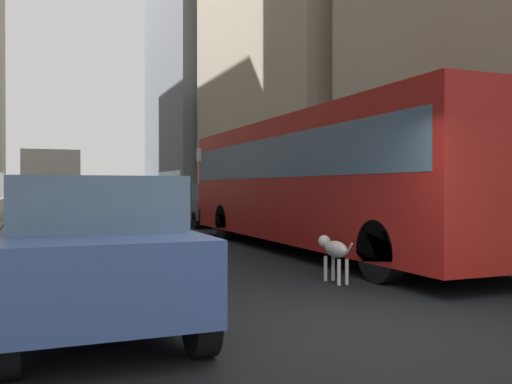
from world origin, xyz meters
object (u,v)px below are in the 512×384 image
Objects in this scene: car_black_suv at (142,202)px; car_white_van at (127,214)px; car_grey_wagon at (205,204)px; box_truck at (49,184)px; car_blue_hatchback at (92,250)px; dalmatian_dog at (334,250)px; car_red_coupe at (93,195)px; transit_bus at (319,176)px; pedestrian_with_handbag at (354,203)px; car_silver_sedan at (109,197)px.

car_black_suv is 0.95× the size of car_white_van.
box_truck reaches higher than car_grey_wagon.
car_blue_hatchback reaches higher than dalmatian_dog.
car_grey_wagon is at bearing -86.82° from car_red_coupe.
car_red_coupe and car_white_van have the same top height.
box_truck reaches higher than car_black_suv.
transit_bus is 4.29m from pedestrian_with_handbag.
pedestrian_with_handbag reaches higher than car_black_suv.
dalmatian_dog is (-1.78, -3.81, -1.26)m from transit_bus.
transit_bus is 38.23m from car_red_coupe.
car_black_suv is 0.86× the size of car_red_coupe.
pedestrian_with_handbag is at bearing 1.92° from car_white_van.
transit_bus is at bearing -90.00° from car_grey_wagon.
car_grey_wagon is at bearing -84.66° from car_silver_sedan.
car_red_coupe is at bearing 90.00° from car_black_suv.
car_grey_wagon is (5.60, 14.52, 0.00)m from car_blue_hatchback.
transit_bus is 2.80× the size of car_white_van.
car_black_suv is 4.06× the size of dalmatian_dog.
car_white_van is at bearing -178.08° from pedestrian_with_handbag.
box_truck reaches higher than car_white_van.
car_white_van is at bearing -101.98° from car_black_suv.
transit_bus reaches higher than car_white_van.
car_red_coupe is 2.68× the size of pedestrian_with_handbag.
car_blue_hatchback is 0.99× the size of car_white_van.
car_black_suv reaches higher than dalmatian_dog.
dalmatian_dog is (3.82, -19.86, -1.15)m from box_truck.
car_black_suv is 0.92× the size of car_grey_wagon.
transit_bus is at bearing -83.56° from car_black_suv.
dalmatian_dog is 8.34m from pedestrian_with_handbag.
car_red_coupe is at bearing 79.76° from box_truck.
transit_bus is 9.42m from car_grey_wagon.
pedestrian_with_handbag is (4.66, 6.90, 0.50)m from dalmatian_dog.
car_silver_sedan is 4.90× the size of dalmatian_dog.
pedestrian_with_handbag reaches higher than dalmatian_dog.
dalmatian_dog is at bearing 19.24° from car_blue_hatchback.
car_blue_hatchback and car_black_suv have the same top height.
car_blue_hatchback is 1.04× the size of car_black_suv.
car_grey_wagon is at bearing 68.90° from car_blue_hatchback.
transit_bus reaches higher than car_grey_wagon.
car_white_van is 7.65m from car_grey_wagon.
dalmatian_dog is at bearing -97.70° from car_grey_wagon.
car_black_suv is 17.98m from dalmatian_dog.
car_black_suv is at bearing 78.30° from car_blue_hatchback.
car_red_coupe is at bearing 86.11° from car_white_van.
car_red_coupe is 42.00m from dalmatian_dog.
box_truck is 15.50m from pedestrian_with_handbag.
car_white_van is at bearing -121.54° from car_grey_wagon.
car_blue_hatchback is at bearing -111.10° from car_grey_wagon.
car_black_suv is at bearing 111.99° from pedestrian_with_handbag.
car_grey_wagon is (4.00, 6.52, -0.00)m from car_white_van.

